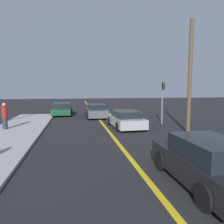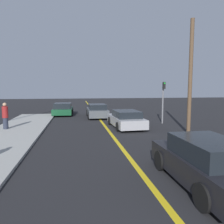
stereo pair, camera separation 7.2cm
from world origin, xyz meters
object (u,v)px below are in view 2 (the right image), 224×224
object	(u,v)px
car_parked_left_lot	(63,109)
utility_pole	(190,77)
car_far_distant	(97,111)
pedestrian_far_standing	(5,116)
car_near_right_lane	(206,163)
car_ahead_center	(126,119)
traffic_light	(163,98)

from	to	relation	value
car_parked_left_lot	utility_pole	size ratio (longest dim) A/B	0.58
car_far_distant	pedestrian_far_standing	size ratio (longest dim) A/B	2.37
car_near_right_lane	car_parked_left_lot	bearing A→B (deg)	105.75
car_far_distant	pedestrian_far_standing	bearing A→B (deg)	-139.99
car_near_right_lane	car_ahead_center	xyz separation A→B (m)	(-0.14, 9.56, -0.08)
traffic_light	utility_pole	xyz separation A→B (m)	(0.12, -3.84, 1.40)
car_ahead_center	utility_pole	bearing A→B (deg)	-40.76
car_far_distant	traffic_light	bearing A→B (deg)	-43.01
car_near_right_lane	pedestrian_far_standing	bearing A→B (deg)	130.57
car_parked_left_lot	pedestrian_far_standing	distance (m)	8.71
car_far_distant	traffic_light	xyz separation A→B (m)	(4.80, -4.48, 1.44)
car_ahead_center	traffic_light	bearing A→B (deg)	17.16
car_far_distant	traffic_light	world-z (taller)	traffic_light
car_parked_left_lot	traffic_light	size ratio (longest dim) A/B	1.23
car_ahead_center	pedestrian_far_standing	world-z (taller)	pedestrian_far_standing
pedestrian_far_standing	car_parked_left_lot	bearing A→B (deg)	67.94
car_near_right_lane	car_ahead_center	world-z (taller)	car_near_right_lane
car_ahead_center	car_far_distant	xyz separation A→B (m)	(-1.53, 5.66, 0.03)
car_ahead_center	pedestrian_far_standing	size ratio (longest dim) A/B	2.52
car_far_distant	car_parked_left_lot	world-z (taller)	car_far_distant
pedestrian_far_standing	traffic_light	world-z (taller)	traffic_light
utility_pole	car_far_distant	bearing A→B (deg)	120.60
car_near_right_lane	car_parked_left_lot	xyz separation A→B (m)	(-5.02, 17.73, -0.07)
car_ahead_center	traffic_light	world-z (taller)	traffic_light
car_ahead_center	car_parked_left_lot	world-z (taller)	car_parked_left_lot
car_near_right_lane	car_far_distant	bearing A→B (deg)	96.18
car_ahead_center	car_parked_left_lot	xyz separation A→B (m)	(-4.89, 8.16, 0.01)
car_far_distant	utility_pole	xyz separation A→B (m)	(4.92, -8.32, 2.85)
car_near_right_lane	traffic_light	size ratio (longest dim) A/B	1.27
traffic_light	car_far_distant	bearing A→B (deg)	137.00
car_parked_left_lot	pedestrian_far_standing	world-z (taller)	pedestrian_far_standing
pedestrian_far_standing	utility_pole	size ratio (longest dim) A/B	0.25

